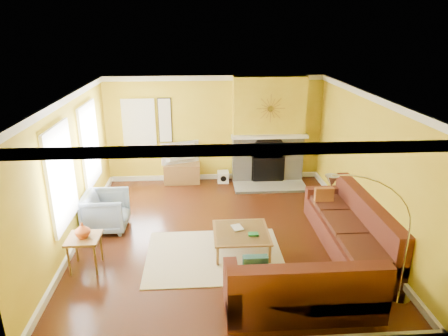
{
  "coord_description": "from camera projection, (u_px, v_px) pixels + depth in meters",
  "views": [
    {
      "loc": [
        -0.42,
        -6.93,
        3.88
      ],
      "look_at": [
        0.07,
        0.4,
        1.23
      ],
      "focal_mm": 32.0,
      "sensor_mm": 36.0,
      "label": 1
    }
  ],
  "objects": [
    {
      "name": "floor",
      "position": [
        222.0,
        234.0,
        7.85
      ],
      "size": [
        5.5,
        6.0,
        0.02
      ],
      "primitive_type": "cube",
      "color": "#522411",
      "rests_on": "ground"
    },
    {
      "name": "rug",
      "position": [
        214.0,
        256.0,
        7.08
      ],
      "size": [
        2.4,
        1.8,
        0.02
      ],
      "primitive_type": "cube",
      "color": "beige",
      "rests_on": "floor"
    },
    {
      "name": "sunburst",
      "position": [
        271.0,
        109.0,
        9.68
      ],
      "size": [
        0.7,
        0.04,
        0.7
      ],
      "primitive_type": null,
      "color": "olive",
      "rests_on": "fireplace"
    },
    {
      "name": "arc_lamp",
      "position": [
        370.0,
        242.0,
        5.59
      ],
      "size": [
        1.29,
        0.36,
        2.01
      ],
      "primitive_type": null,
      "color": "silver",
      "rests_on": "floor"
    },
    {
      "name": "baseboard",
      "position": [
        222.0,
        231.0,
        7.83
      ],
      "size": [
        5.5,
        6.0,
        0.12
      ],
      "primitive_type": null,
      "color": "white",
      "rests_on": "floor"
    },
    {
      "name": "wall_right",
      "position": [
        367.0,
        166.0,
        7.56
      ],
      "size": [
        0.02,
        6.0,
        2.7
      ],
      "primitive_type": "cube",
      "color": "yellow",
      "rests_on": "ground"
    },
    {
      "name": "mantel",
      "position": [
        270.0,
        137.0,
        9.91
      ],
      "size": [
        1.92,
        0.22,
        0.08
      ],
      "primitive_type": "cube",
      "color": "white",
      "rests_on": "fireplace"
    },
    {
      "name": "armchair",
      "position": [
        106.0,
        211.0,
        7.91
      ],
      "size": [
        0.84,
        0.82,
        0.77
      ],
      "primitive_type": "imported",
      "rotation": [
        0.0,
        0.0,
        1.57
      ],
      "color": "gray",
      "rests_on": "floor"
    },
    {
      "name": "sectional_sofa",
      "position": [
        302.0,
        234.0,
        6.91
      ],
      "size": [
        2.84,
        3.55,
        0.9
      ],
      "primitive_type": null,
      "color": "#5B261D",
      "rests_on": "floor"
    },
    {
      "name": "tv",
      "position": [
        181.0,
        154.0,
        10.1
      ],
      "size": [
        0.98,
        0.46,
        0.57
      ],
      "primitive_type": "imported",
      "rotation": [
        0.0,
        0.0,
        3.49
      ],
      "color": "black",
      "rests_on": "media_console"
    },
    {
      "name": "subwoofer",
      "position": [
        223.0,
        177.0,
        10.37
      ],
      "size": [
        0.29,
        0.29,
        0.29
      ],
      "primitive_type": "cube",
      "color": "white",
      "rests_on": "floor"
    },
    {
      "name": "window_back",
      "position": [
        139.0,
        123.0,
        9.98
      ],
      "size": [
        0.82,
        0.06,
        1.22
      ],
      "primitive_type": "cube",
      "color": "white",
      "rests_on": "wall_back"
    },
    {
      "name": "wall_left",
      "position": [
        70.0,
        172.0,
        7.22
      ],
      "size": [
        0.02,
        6.0,
        2.7
      ],
      "primitive_type": "cube",
      "color": "yellow",
      "rests_on": "ground"
    },
    {
      "name": "wall_back",
      "position": [
        215.0,
        129.0,
        10.21
      ],
      "size": [
        5.5,
        0.02,
        2.7
      ],
      "primitive_type": "cube",
      "color": "yellow",
      "rests_on": "ground"
    },
    {
      "name": "hearth",
      "position": [
        270.0,
        187.0,
        10.03
      ],
      "size": [
        1.8,
        0.7,
        0.06
      ],
      "primitive_type": "cube",
      "color": "#9C9A93",
      "rests_on": "floor"
    },
    {
      "name": "book",
      "position": [
        232.0,
        228.0,
        7.21
      ],
      "size": [
        0.24,
        0.28,
        0.02
      ],
      "primitive_type": "imported",
      "rotation": [
        0.0,
        0.0,
        0.26
      ],
      "color": "white",
      "rests_on": "coffee_table"
    },
    {
      "name": "ceiling",
      "position": [
        222.0,
        96.0,
        6.93
      ],
      "size": [
        5.5,
        6.0,
        0.02
      ],
      "primitive_type": "cube",
      "color": "white",
      "rests_on": "ground"
    },
    {
      "name": "coffee_table",
      "position": [
        241.0,
        241.0,
        7.19
      ],
      "size": [
        0.99,
        0.99,
        0.39
      ],
      "primitive_type": null,
      "color": "white",
      "rests_on": "floor"
    },
    {
      "name": "window_left_far",
      "position": [
        60.0,
        177.0,
        6.6
      ],
      "size": [
        0.06,
        1.22,
        1.72
      ],
      "primitive_type": "cube",
      "color": "white",
      "rests_on": "wall_left"
    },
    {
      "name": "window_left_near",
      "position": [
        89.0,
        144.0,
        8.39
      ],
      "size": [
        0.06,
        1.22,
        1.72
      ],
      "primitive_type": "cube",
      "color": "white",
      "rests_on": "wall_left"
    },
    {
      "name": "vase",
      "position": [
        82.0,
        230.0,
        6.51
      ],
      "size": [
        0.25,
        0.25,
        0.26
      ],
      "primitive_type": "imported",
      "color": "#CF5926",
      "rests_on": "side_table"
    },
    {
      "name": "wall_art",
      "position": [
        165.0,
        121.0,
        10.01
      ],
      "size": [
        0.34,
        0.04,
        1.14
      ],
      "primitive_type": "cube",
      "color": "white",
      "rests_on": "wall_back"
    },
    {
      "name": "media_console",
      "position": [
        182.0,
        173.0,
        10.29
      ],
      "size": [
        0.92,
        0.41,
        0.5
      ],
      "primitive_type": "cube",
      "color": "brown",
      "rests_on": "floor"
    },
    {
      "name": "fireplace",
      "position": [
        268.0,
        130.0,
        10.1
      ],
      "size": [
        1.8,
        0.4,
        2.7
      ],
      "primitive_type": null,
      "color": "#9C9A93",
      "rests_on": "floor"
    },
    {
      "name": "side_table",
      "position": [
        85.0,
        253.0,
        6.65
      ],
      "size": [
        0.53,
        0.53,
        0.58
      ],
      "primitive_type": null,
      "color": "brown",
      "rests_on": "floor"
    },
    {
      "name": "wall_front",
      "position": [
        238.0,
        259.0,
        4.56
      ],
      "size": [
        5.5,
        0.02,
        2.7
      ],
      "primitive_type": "cube",
      "color": "yellow",
      "rests_on": "ground"
    },
    {
      "name": "crown_molding",
      "position": [
        222.0,
        100.0,
        6.95
      ],
      "size": [
        5.5,
        6.0,
        0.12
      ],
      "primitive_type": null,
      "color": "white",
      "rests_on": "ceiling"
    }
  ]
}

